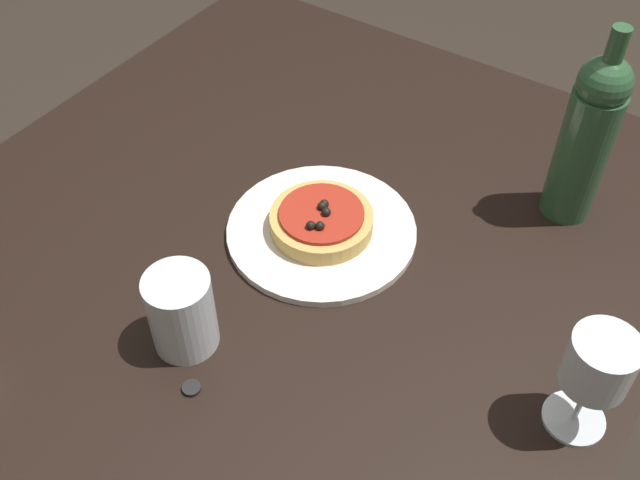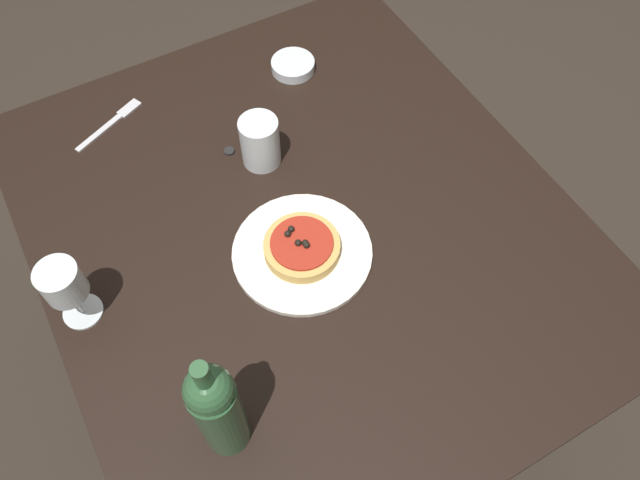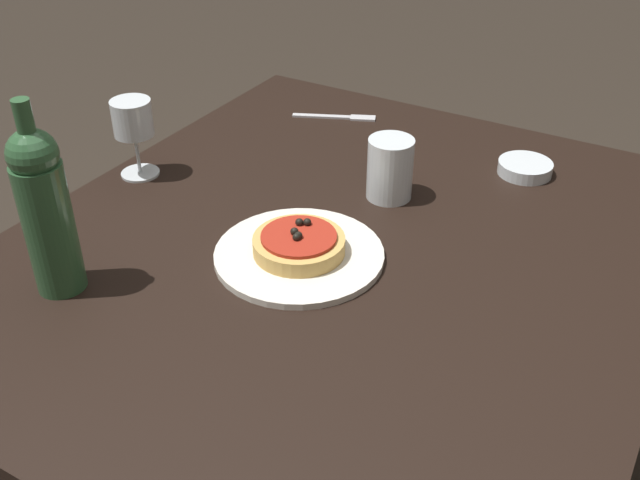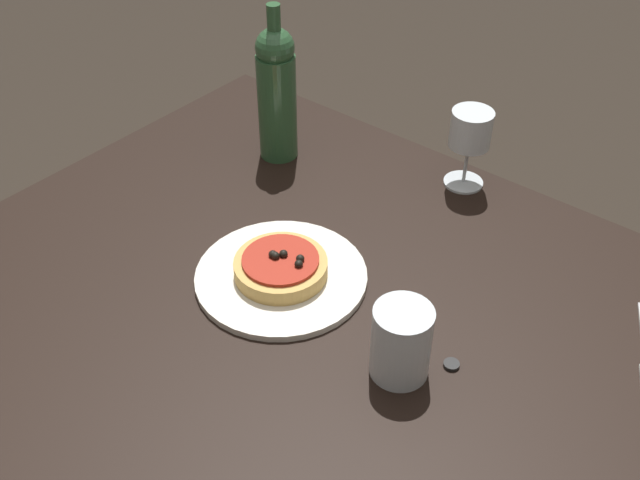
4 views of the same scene
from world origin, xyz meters
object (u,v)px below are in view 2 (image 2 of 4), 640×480
Objects in this scene: pizza at (302,247)px; fork at (113,122)px; dining_table at (304,243)px; bottle_cap at (229,151)px; water_cup at (258,143)px; dinner_plate at (302,252)px; wine_bottle at (217,409)px; side_bowl at (293,66)px; wine_glass at (63,284)px.

fork is at bearing -157.86° from pizza.
dining_table is 52.20× the size of bottle_cap.
water_cup is at bearing 172.40° from pizza.
dinner_plate is 0.90× the size of wine_bottle.
pizza is 0.84× the size of fork.
water_cup reaches higher than pizza.
side_bowl is (-0.49, 0.24, -0.02)m from pizza.
wine_bottle is (0.35, 0.15, 0.03)m from wine_glass.
dining_table is at bearing 149.90° from pizza.
wine_bottle is 0.92m from side_bowl.
wine_glass is at bearing -157.10° from wine_bottle.
wine_bottle reaches higher than side_bowl.
dining_table is 3.94× the size of wine_bottle.
wine_glass is (-0.09, -0.43, 0.09)m from pizza.
water_cup is at bearing -178.71° from dining_table.
wine_glass reaches higher than pizza.
wine_bottle is 13.26× the size of bottle_cap.
wine_bottle is 1.72× the size of fork.
wine_glass is at bearing -101.99° from dinner_plate.
dinner_plate reaches higher than dining_table.
wine_glass is 0.50m from water_cup.
wine_glass is at bearing -59.56° from side_bowl.
dining_table is 0.51m from wine_glass.
wine_glass is (-0.02, -0.47, 0.20)m from dining_table.
wine_glass reaches higher than bottle_cap.
dining_table is at bearing 1.29° from water_cup.
dinner_plate is (0.07, -0.04, 0.09)m from dining_table.
wine_bottle is at bearing -44.88° from dining_table.
dining_table is at bearing -25.32° from side_bowl.
side_bowl is (-0.49, 0.24, 0.01)m from dinner_plate.
water_cup reaches higher than bottle_cap.
side_bowl is at bearing 154.00° from dinner_plate.
wine_bottle reaches higher than wine_glass.
side_bowl is (-0.42, 0.20, 0.10)m from dining_table.
dining_table is 4.36× the size of dinner_plate.
dinner_plate is 0.58m from fork.
dining_table is 6.78× the size of fork.
pizza is 6.47× the size of bottle_cap.
pizza is 0.27m from water_cup.
wine_bottle is at bearing -35.08° from side_bowl.
wine_glass is 0.78m from side_bowl.
bottle_cap reaches higher than dining_table.
dining_table is 0.14m from pizza.
wine_bottle reaches higher than fork.
dinner_plate is 1.55× the size of fork.
fork is at bearing -136.94° from bottle_cap.
water_cup is 1.10× the size of side_bowl.
fork reaches higher than dining_table.
water_cup reaches higher than side_bowl.
wine_bottle is 2.67× the size of water_cup.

